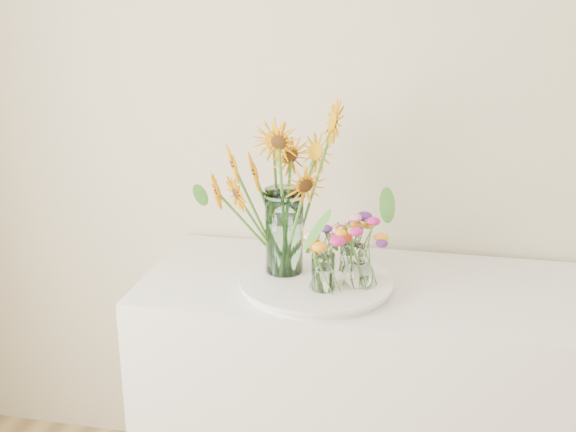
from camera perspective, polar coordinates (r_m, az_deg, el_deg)
The scene contains 10 objects.
counter at distance 2.45m, azimuth 6.06°, elevation -14.92°, with size 1.40×0.60×0.90m, color white.
tray at distance 2.19m, azimuth 2.22°, elevation -5.40°, with size 0.44×0.44×0.03m, color white.
mason_jar at distance 2.19m, azimuth -0.30°, elevation -1.24°, with size 0.12×0.12×0.27m, color #A5D8CA.
sunflower_bouquet at distance 2.15m, azimuth -0.30°, elevation 2.11°, with size 0.79×0.79×0.54m, color orange, non-canonical shape.
small_vase_a at distance 2.09m, azimuth 2.78°, elevation -4.50°, with size 0.07×0.07×0.11m, color white.
wildflower_posy_a at distance 2.07m, azimuth 2.80°, elevation -3.35°, with size 0.20×0.20×0.20m, color orange, non-canonical shape.
small_vase_b at distance 2.12m, azimuth 5.65°, elevation -3.95°, with size 0.09×0.09×0.13m, color white, non-canonical shape.
wildflower_posy_b at distance 2.11m, azimuth 5.69°, elevation -2.82°, with size 0.21×0.21×0.22m, color orange, non-canonical shape.
small_vase_c at distance 2.23m, azimuth 4.84°, elevation -3.24°, with size 0.06×0.06×0.10m, color white.
wildflower_posy_c at distance 2.21m, azimuth 4.88°, elevation -2.16°, with size 0.18×0.18×0.19m, color orange, non-canonical shape.
Camera 1 is at (-0.14, -0.11, 1.80)m, focal length 45.00 mm.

